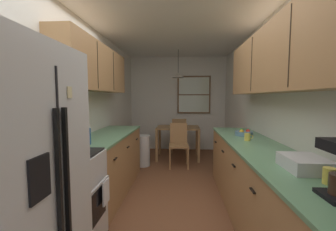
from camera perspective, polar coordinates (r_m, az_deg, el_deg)
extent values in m
plane|color=brown|center=(3.64, 1.64, -18.61)|extent=(12.00, 12.00, 0.00)
cube|color=silver|center=(3.65, -20.00, 1.83)|extent=(0.10, 9.00, 2.55)
cube|color=silver|center=(3.56, 23.96, 1.64)|extent=(0.10, 9.00, 2.55)
cube|color=silver|center=(5.99, 2.60, 3.15)|extent=(4.40, 0.10, 2.55)
cube|color=white|center=(3.53, 1.75, 23.70)|extent=(4.40, 9.00, 0.08)
cube|color=silver|center=(1.66, -38.01, -16.23)|extent=(0.73, 0.81, 1.76)
cube|color=black|center=(1.47, -26.40, -20.60)|extent=(0.01, 0.01, 1.58)
cube|color=black|center=(1.43, -26.74, -21.31)|extent=(0.02, 0.02, 1.13)
cube|color=black|center=(1.50, -25.09, -20.11)|extent=(0.02, 0.02, 1.13)
cube|color=black|center=(1.25, -30.94, -14.13)|extent=(0.01, 0.15, 0.22)
cube|color=beige|center=(1.45, -24.72, 5.62)|extent=(0.01, 0.05, 0.07)
cube|color=silver|center=(2.40, -25.92, -20.22)|extent=(0.62, 0.62, 0.90)
cube|color=black|center=(2.28, -18.46, -22.14)|extent=(0.01, 0.44, 0.30)
cube|color=silver|center=(2.19, -17.97, -17.31)|extent=(0.02, 0.50, 0.02)
cube|color=black|center=(2.25, -26.36, -9.49)|extent=(0.59, 0.59, 0.02)
cube|color=silver|center=(2.38, -32.32, -6.74)|extent=(0.06, 0.62, 0.20)
cylinder|color=#2D2D2D|center=(2.21, -31.38, -9.55)|extent=(0.15, 0.15, 0.01)
cylinder|color=#2D2D2D|center=(2.43, -27.62, -8.13)|extent=(0.15, 0.15, 0.01)
cylinder|color=#2D2D2D|center=(2.06, -24.89, -10.28)|extent=(0.15, 0.15, 0.01)
cylinder|color=#2D2D2D|center=(2.30, -21.58, -8.63)|extent=(0.15, 0.15, 0.01)
cube|color=white|center=(2.26, -29.77, 10.15)|extent=(0.38, 0.63, 0.32)
cube|color=black|center=(2.10, -26.24, 10.72)|extent=(0.01, 0.38, 0.21)
cube|color=#2D2D33|center=(2.35, -22.83, 10.17)|extent=(0.01, 0.13, 0.21)
cube|color=#A87A4C|center=(3.48, -15.57, -12.27)|extent=(0.60, 1.87, 0.87)
cube|color=#60936B|center=(3.38, -15.74, -4.94)|extent=(0.63, 1.89, 0.03)
cube|color=black|center=(2.74, -13.79, -11.11)|extent=(0.02, 0.10, 0.01)
cube|color=black|center=(3.32, -10.53, -8.25)|extent=(0.02, 0.10, 0.01)
cube|color=black|center=(3.91, -8.28, -6.24)|extent=(0.02, 0.10, 0.01)
cube|color=#A87A4C|center=(3.36, -18.72, 11.77)|extent=(0.32, 1.97, 0.66)
cube|color=#2D2319|center=(3.00, -18.18, 12.65)|extent=(0.01, 0.01, 0.60)
cube|color=#2D2319|center=(3.61, -14.27, 11.37)|extent=(0.01, 0.01, 0.60)
cube|color=#A87A4C|center=(2.69, 23.69, -17.64)|extent=(0.60, 3.17, 0.87)
cube|color=#60936B|center=(2.56, 24.03, -8.27)|extent=(0.63, 3.19, 0.03)
cube|color=black|center=(1.94, 21.55, -18.08)|extent=(0.02, 0.10, 0.01)
cube|color=black|center=(2.52, 17.04, -12.63)|extent=(0.02, 0.10, 0.01)
cube|color=black|center=(3.12, 14.34, -9.20)|extent=(0.02, 0.10, 0.01)
cube|color=black|center=(3.72, 12.54, -6.87)|extent=(0.02, 0.10, 0.01)
cube|color=#A87A4C|center=(2.54, 28.25, 13.57)|extent=(0.32, 2.87, 0.71)
cube|color=#2D2319|center=(2.05, 29.62, 15.77)|extent=(0.01, 0.01, 0.66)
cube|color=#2D2319|center=(2.92, 21.32, 12.57)|extent=(0.01, 0.01, 0.66)
cube|color=olive|center=(5.07, 2.67, -3.20)|extent=(0.99, 0.71, 0.03)
cube|color=olive|center=(4.85, -3.01, -8.12)|extent=(0.06, 0.06, 0.73)
cube|color=olive|center=(4.83, 8.19, -8.21)|extent=(0.06, 0.06, 0.73)
cube|color=olive|center=(5.48, -2.20, -6.60)|extent=(0.06, 0.06, 0.73)
cube|color=olive|center=(5.47, 7.66, -6.68)|extent=(0.06, 0.06, 0.73)
cube|color=#A87A4C|center=(4.50, 2.87, -8.00)|extent=(0.42, 0.42, 0.04)
cube|color=#A87A4C|center=(4.63, 2.81, -4.79)|extent=(0.37, 0.05, 0.45)
cylinder|color=#A87A4C|center=(4.39, 5.36, -11.49)|extent=(0.04, 0.04, 0.43)
cylinder|color=#A87A4C|center=(4.38, 0.51, -11.52)|extent=(0.04, 0.04, 0.43)
cylinder|color=#A87A4C|center=(4.74, 5.02, -10.26)|extent=(0.04, 0.04, 0.43)
cylinder|color=#A87A4C|center=(4.73, 0.55, -10.28)|extent=(0.04, 0.04, 0.43)
cube|color=#A87A4C|center=(5.74, 2.86, -5.20)|extent=(0.43, 0.43, 0.04)
cube|color=#A87A4C|center=(5.53, 2.98, -3.23)|extent=(0.37, 0.06, 0.45)
cylinder|color=#A87A4C|center=(5.96, 0.99, -7.12)|extent=(0.04, 0.04, 0.43)
cylinder|color=#A87A4C|center=(5.98, 4.50, -7.10)|extent=(0.04, 0.04, 0.43)
cylinder|color=#A87A4C|center=(5.60, 1.08, -7.89)|extent=(0.04, 0.04, 0.43)
cylinder|color=#A87A4C|center=(5.62, 4.83, -7.86)|extent=(0.04, 0.04, 0.43)
cylinder|color=black|center=(5.09, 2.74, 14.21)|extent=(0.01, 0.01, 0.54)
cone|color=beige|center=(5.05, 2.73, 10.62)|extent=(0.30, 0.30, 0.10)
sphere|color=white|center=(5.05, 2.73, 10.85)|extent=(0.06, 0.06, 0.06)
cube|color=brown|center=(5.93, 6.89, 5.49)|extent=(0.90, 0.04, 1.03)
cube|color=silver|center=(5.91, 6.90, 5.49)|extent=(0.82, 0.01, 0.95)
cube|color=brown|center=(5.91, 6.90, 5.49)|extent=(0.82, 0.02, 0.03)
cylinder|color=silver|center=(4.63, -6.66, -9.26)|extent=(0.29, 0.29, 0.65)
cylinder|color=#265999|center=(2.68, -21.08, -5.14)|extent=(0.12, 0.12, 0.19)
cylinder|color=white|center=(2.67, -21.15, -2.91)|extent=(0.12, 0.12, 0.02)
cube|color=white|center=(2.37, -16.18, -18.91)|extent=(0.02, 0.16, 0.24)
cylinder|color=#E5CC4C|center=(1.73, 37.00, -12.73)|extent=(0.07, 0.07, 0.10)
cylinder|color=#E5CC4C|center=(2.90, 20.35, -5.39)|extent=(0.07, 0.07, 0.09)
torus|color=#E5CC4C|center=(2.92, 21.27, -5.28)|extent=(0.05, 0.01, 0.05)
cylinder|color=#597F9E|center=(3.29, 19.51, -4.50)|extent=(0.25, 0.25, 0.06)
cylinder|color=black|center=(3.28, 19.51, -4.25)|extent=(0.20, 0.20, 0.03)
sphere|color=red|center=(3.29, 20.49, -3.94)|extent=(0.06, 0.06, 0.06)
sphere|color=green|center=(3.33, 18.99, -3.80)|extent=(0.06, 0.06, 0.06)
sphere|color=yellow|center=(3.23, 19.01, -4.05)|extent=(0.06, 0.06, 0.06)
cube|color=silver|center=(1.95, 32.55, -10.70)|extent=(0.28, 0.34, 0.10)
cylinder|color=#4C7299|center=(5.06, 2.13, -2.69)|extent=(0.19, 0.19, 0.06)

